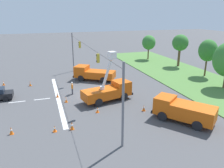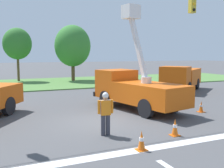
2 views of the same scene
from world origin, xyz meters
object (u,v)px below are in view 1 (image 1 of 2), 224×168
traffic_cone_foreground_left (66,100)px  traffic_cone_far_left (55,129)px  traffic_cone_lane_edge_a (114,74)px  traffic_cone_mid_left (11,130)px  traffic_cone_centre_line (57,95)px  traffic_cone_near_bucket (30,84)px  traffic_cone_foreground_right (72,126)px  road_worker (72,87)px  utility_truck_bucket_lift (109,90)px  tree_centre (208,51)px  traffic_cone_far_right (3,83)px  traffic_cone_lane_edge_b (144,108)px  utility_truck_support_far (183,110)px  traffic_cone_mid_right (98,110)px  tree_far_west (149,43)px  utility_truck_support_near (93,73)px  tree_west (180,43)px

traffic_cone_foreground_left → traffic_cone_far_left: (6.85, -1.90, -0.03)m
traffic_cone_lane_edge_a → traffic_cone_foreground_left: bearing=-45.5°
traffic_cone_mid_left → traffic_cone_centre_line: 9.44m
traffic_cone_mid_left → traffic_cone_near_bucket: bearing=174.8°
traffic_cone_foreground_left → traffic_cone_near_bucket: bearing=-151.6°
traffic_cone_foreground_right → traffic_cone_lane_edge_a: traffic_cone_foreground_right is taller
traffic_cone_foreground_right → traffic_cone_far_left: traffic_cone_foreground_right is taller
road_worker → traffic_cone_mid_left: (8.61, -6.88, -0.62)m
traffic_cone_lane_edge_a → utility_truck_bucket_lift: bearing=-22.0°
traffic_cone_foreground_left → traffic_cone_mid_left: size_ratio=0.92×
traffic_cone_near_bucket → traffic_cone_centre_line: bearing=30.0°
tree_centre → traffic_cone_far_right: tree_centre is taller
tree_centre → traffic_cone_lane_edge_b: (9.55, -16.49, -4.13)m
tree_centre → utility_truck_support_far: (12.97, -13.83, -3.28)m
utility_truck_bucket_lift → traffic_cone_lane_edge_b: size_ratio=8.73×
tree_centre → traffic_cone_mid_right: 23.51m
tree_centre → traffic_cone_centre_line: size_ratio=9.21×
traffic_cone_foreground_left → traffic_cone_mid_right: (4.07, 2.97, -0.03)m
utility_truck_support_far → traffic_cone_lane_edge_b: bearing=-142.1°
utility_truck_bucket_lift → traffic_cone_near_bucket: (-9.20, -9.67, -0.94)m
traffic_cone_foreground_left → utility_truck_bucket_lift: bearing=78.8°
traffic_cone_foreground_left → traffic_cone_lane_edge_a: traffic_cone_foreground_left is taller
traffic_cone_foreground_right → traffic_cone_foreground_left: bearing=177.6°
tree_far_west → utility_truck_support_far: (29.01, -11.02, -2.78)m
traffic_cone_far_left → traffic_cone_foreground_left: bearing=164.5°
traffic_cone_lane_edge_b → utility_truck_support_near: bearing=-168.8°
road_worker → utility_truck_support_near: bearing=142.9°
utility_truck_support_near → traffic_cone_foreground_left: 9.81m
utility_truck_bucket_lift → traffic_cone_mid_left: size_ratio=8.83×
utility_truck_support_far → traffic_cone_lane_edge_b: utility_truck_support_far is taller
traffic_cone_centre_line → utility_truck_bucket_lift: bearing=63.2°
tree_centre → traffic_cone_mid_right: tree_centre is taller
utility_truck_bucket_lift → traffic_cone_far_right: (-10.85, -13.57, -0.98)m
traffic_cone_foreground_left → traffic_cone_far_right: bearing=-139.7°
utility_truck_support_far → traffic_cone_far_right: utility_truck_support_far is taller
road_worker → traffic_cone_near_bucket: bearing=-135.1°
tree_west → traffic_cone_mid_left: 35.51m
traffic_cone_centre_line → traffic_cone_lane_edge_b: bearing=50.5°
utility_truck_support_near → traffic_cone_far_left: size_ratio=10.67×
utility_truck_bucket_lift → traffic_cone_lane_edge_a: utility_truck_bucket_lift is taller
traffic_cone_lane_edge_a → traffic_cone_centre_line: 12.58m
tree_far_west → traffic_cone_lane_edge_a: size_ratio=8.31×
tree_west → utility_truck_support_far: (20.81, -13.78, -3.58)m
tree_west → traffic_cone_mid_right: 27.29m
traffic_cone_lane_edge_a → traffic_cone_lane_edge_b: size_ratio=0.89×
tree_far_west → utility_truck_bucket_lift: utility_truck_bucket_lift is taller
traffic_cone_foreground_right → traffic_cone_mid_right: 4.35m
traffic_cone_mid_left → traffic_cone_far_right: size_ratio=1.11×
traffic_cone_mid_right → traffic_cone_far_right: 17.89m
tree_far_west → traffic_cone_mid_right: tree_far_west is taller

